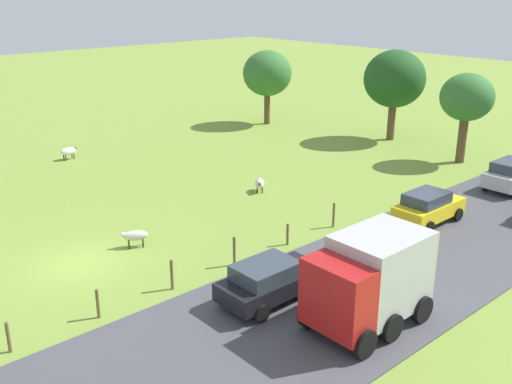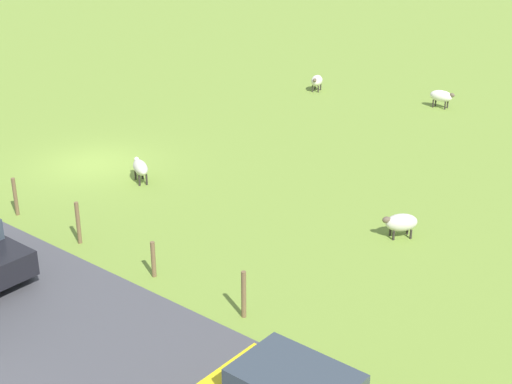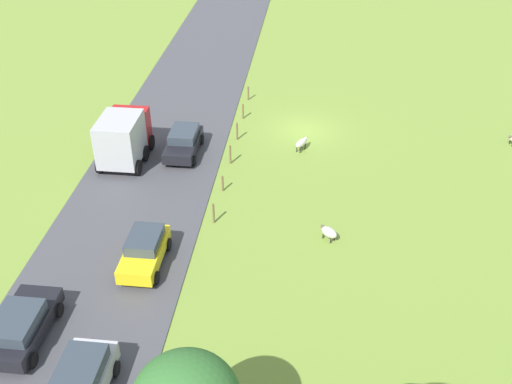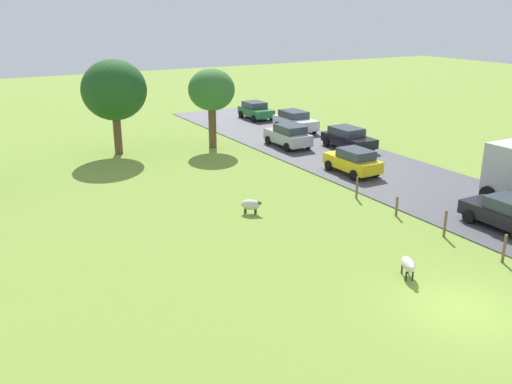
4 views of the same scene
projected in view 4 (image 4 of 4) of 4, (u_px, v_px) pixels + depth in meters
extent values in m
plane|color=olive|center=(460.00, 309.00, 19.21)|extent=(160.00, 160.00, 0.00)
ellipsoid|color=beige|center=(408.00, 264.00, 21.33)|extent=(0.95, 1.20, 0.46)
ellipsoid|color=silver|center=(412.00, 268.00, 20.79)|extent=(0.28, 0.31, 0.20)
cylinder|color=#2D2823|center=(413.00, 276.00, 21.15)|extent=(0.07, 0.07, 0.38)
cylinder|color=#2D2823|center=(406.00, 276.00, 21.14)|extent=(0.07, 0.07, 0.38)
cylinder|color=#2D2823|center=(408.00, 269.00, 21.73)|extent=(0.07, 0.07, 0.38)
cylinder|color=#2D2823|center=(402.00, 269.00, 21.73)|extent=(0.07, 0.07, 0.38)
ellipsoid|color=beige|center=(250.00, 205.00, 28.01)|extent=(1.07, 1.03, 0.52)
ellipsoid|color=brown|center=(259.00, 203.00, 27.88)|extent=(0.31, 0.31, 0.20)
cylinder|color=#2D2823|center=(256.00, 210.00, 28.20)|extent=(0.07, 0.07, 0.28)
cylinder|color=#2D2823|center=(255.00, 212.00, 27.93)|extent=(0.07, 0.07, 0.28)
cylinder|color=#2D2823|center=(246.00, 210.00, 28.30)|extent=(0.07, 0.07, 0.28)
cylinder|color=#2D2823|center=(245.00, 211.00, 28.03)|extent=(0.07, 0.07, 0.28)
cylinder|color=brown|center=(118.00, 133.00, 39.26)|extent=(0.56, 0.56, 2.98)
ellipsoid|color=#1E4C1E|center=(114.00, 90.00, 38.30)|extent=(4.49, 4.49, 4.18)
cylinder|color=brown|center=(212.00, 127.00, 41.09)|extent=(0.57, 0.57, 3.17)
ellipsoid|color=#336B2D|center=(211.00, 90.00, 40.23)|extent=(3.40, 3.40, 3.04)
cylinder|color=brown|center=(504.00, 249.00, 22.52)|extent=(0.12, 0.12, 1.24)
cylinder|color=brown|center=(445.00, 224.00, 25.08)|extent=(0.12, 0.12, 1.28)
cylinder|color=brown|center=(397.00, 206.00, 27.68)|extent=(0.12, 0.12, 1.02)
cylinder|color=brown|center=(357.00, 188.00, 30.21)|extent=(0.12, 0.12, 1.23)
cylinder|color=black|center=(488.00, 195.00, 29.27)|extent=(0.30, 0.96, 0.96)
cube|color=#237238|center=(256.00, 112.00, 51.82)|extent=(1.88, 3.81, 0.68)
cube|color=#333D47|center=(255.00, 105.00, 51.86)|extent=(1.65, 2.10, 0.56)
cylinder|color=black|center=(271.00, 117.00, 51.35)|extent=(0.22, 0.64, 0.64)
cylinder|color=black|center=(254.00, 119.00, 50.47)|extent=(0.22, 0.64, 0.64)
cylinder|color=black|center=(258.00, 113.00, 53.39)|extent=(0.22, 0.64, 0.64)
cylinder|color=black|center=(241.00, 114.00, 52.51)|extent=(0.22, 0.64, 0.64)
cube|color=yellow|center=(352.00, 163.00, 34.63)|extent=(1.73, 3.88, 0.72)
cube|color=#333D47|center=(356.00, 154.00, 34.19)|extent=(1.52, 2.13, 0.56)
cylinder|color=black|center=(329.00, 165.00, 35.38)|extent=(0.22, 0.64, 0.64)
cylinder|color=black|center=(350.00, 162.00, 36.19)|extent=(0.22, 0.64, 0.64)
cylinder|color=black|center=(354.00, 175.00, 33.30)|extent=(0.22, 0.64, 0.64)
cylinder|color=black|center=(376.00, 171.00, 34.11)|extent=(0.22, 0.64, 0.64)
cube|color=silver|center=(296.00, 123.00, 46.62)|extent=(1.87, 4.36, 0.80)
cube|color=#333D47|center=(294.00, 114.00, 46.67)|extent=(1.64, 2.40, 0.56)
cylinder|color=black|center=(314.00, 129.00, 46.01)|extent=(0.22, 0.64, 0.64)
cylinder|color=black|center=(295.00, 132.00, 45.14)|extent=(0.22, 0.64, 0.64)
cylinder|color=black|center=(295.00, 123.00, 48.35)|extent=(0.22, 0.64, 0.64)
cylinder|color=black|center=(277.00, 125.00, 47.47)|extent=(0.22, 0.64, 0.64)
cube|color=#B7B7BC|center=(288.00, 137.00, 41.38)|extent=(1.83, 4.09, 0.80)
cube|color=#333D47|center=(290.00, 129.00, 40.91)|extent=(1.61, 2.25, 0.56)
cylinder|color=black|center=(268.00, 140.00, 42.17)|extent=(0.22, 0.64, 0.64)
cylinder|color=black|center=(288.00, 138.00, 43.03)|extent=(0.22, 0.64, 0.64)
cylinder|color=black|center=(287.00, 147.00, 39.98)|extent=(0.22, 0.64, 0.64)
cylinder|color=black|center=(308.00, 144.00, 40.83)|extent=(0.22, 0.64, 0.64)
cube|color=black|center=(507.00, 216.00, 25.86)|extent=(1.85, 4.14, 0.66)
cylinder|color=black|center=(469.00, 217.00, 26.64)|extent=(0.22, 0.64, 0.64)
cylinder|color=black|center=(494.00, 210.00, 27.51)|extent=(0.22, 0.64, 0.64)
cube|color=black|center=(349.00, 140.00, 40.75)|extent=(1.96, 4.31, 0.66)
cube|color=#333D47|center=(346.00, 131.00, 40.82)|extent=(1.72, 2.37, 0.56)
cylinder|color=black|center=(371.00, 147.00, 40.15)|extent=(0.22, 0.64, 0.64)
cylinder|color=black|center=(350.00, 150.00, 39.24)|extent=(0.22, 0.64, 0.64)
cylinder|color=black|center=(347.00, 139.00, 42.47)|extent=(0.22, 0.64, 0.64)
cylinder|color=black|center=(326.00, 142.00, 41.55)|extent=(0.22, 0.64, 0.64)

